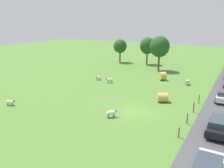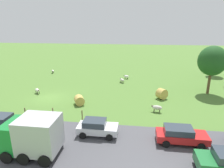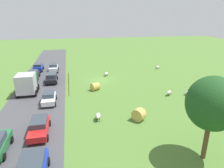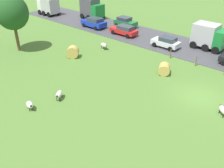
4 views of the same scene
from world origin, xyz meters
TOP-DOWN VIEW (x-y plane):
  - ground_plane at (0.00, 0.00)m, footprint 160.00×160.00m
  - road_strip at (10.70, 0.00)m, footprint 8.00×80.00m
  - sheep_0 at (2.88, 14.86)m, footprint 0.78×1.34m
  - sheep_1 at (-11.61, 10.30)m, footprint 0.77×1.12m
  - sheep_2 at (-14.17, -5.83)m, footprint 1.27×0.80m
  - sheep_3 at (-1.46, -2.68)m, footprint 1.16×1.21m
  - sheep_4 at (-8.92, 9.67)m, footprint 1.28×1.09m
  - hay_bale_0 at (-1.73, 15.93)m, footprint 1.72×1.79m
  - hay_bale_1 at (1.85, 4.93)m, footprint 1.70×1.67m
  - tree_0 at (-4.92, 23.18)m, footprint 4.06×4.06m
  - fence_post_0 at (6.08, -3.54)m, footprint 0.12×0.12m
  - fence_post_1 at (6.08, -0.19)m, footprint 0.12×0.12m
  - fence_post_2 at (6.08, 3.16)m, footprint 0.12×0.12m
  - fence_post_3 at (6.08, 6.52)m, footprint 0.12×0.12m
  - truck_0 at (12.31, 4.37)m, footprint 2.89×4.24m
  - car_1 at (9.14, -0.95)m, footprint 2.12×4.56m
  - car_2 at (8.80, 8.75)m, footprint 1.94×3.80m
  - car_4 at (9.15, 16.35)m, footprint 1.97×4.40m
  - car_5 at (12.56, -9.82)m, footprint 2.03×4.35m
  - car_6 at (9.18, -8.62)m, footprint 2.02×4.35m
  - car_7 at (12.72, -3.80)m, footprint 2.09×4.21m

SIDE VIEW (x-z plane):
  - ground_plane at x=0.00m, z-range 0.00..0.00m
  - road_strip at x=10.70m, z-range 0.00..0.06m
  - sheep_2 at x=-14.17m, z-range 0.12..0.83m
  - sheep_1 at x=-11.61m, z-range 0.11..0.86m
  - fence_post_0 at x=6.08m, z-range 0.00..1.01m
  - sheep_4 at x=-8.92m, z-range 0.12..0.90m
  - sheep_3 at x=-1.46m, z-range 0.13..0.91m
  - fence_post_1 at x=6.08m, z-range 0.00..1.10m
  - sheep_0 at x=2.88m, z-range 0.15..1.01m
  - fence_post_3 at x=6.08m, z-range 0.00..1.19m
  - hay_bale_1 at x=1.85m, z-range 0.00..1.22m
  - fence_post_2 at x=6.08m, z-range 0.00..1.27m
  - hay_bale_0 at x=-1.73m, z-range 0.00..1.47m
  - car_4 at x=9.15m, z-range 0.09..1.60m
  - car_2 at x=8.80m, z-range 0.09..1.61m
  - car_1 at x=9.14m, z-range 0.10..1.64m
  - car_7 at x=12.72m, z-range 0.09..1.73m
  - car_6 at x=9.18m, z-range 0.09..1.74m
  - car_5 at x=12.56m, z-range 0.09..1.76m
  - truck_0 at x=12.31m, z-range 0.17..3.43m
  - tree_0 at x=-4.92m, z-range 1.42..8.66m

